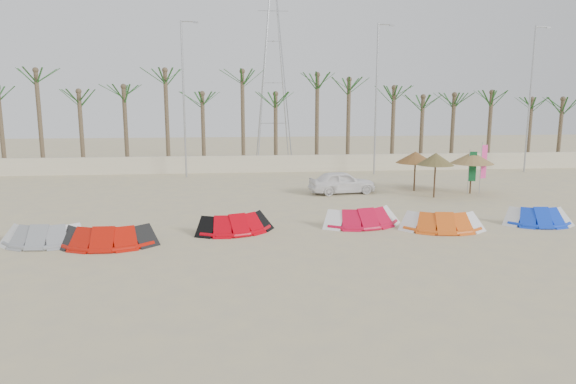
{
  "coord_description": "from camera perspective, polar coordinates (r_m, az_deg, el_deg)",
  "views": [
    {
      "loc": [
        -2.45,
        -17.57,
        5.6
      ],
      "look_at": [
        0.0,
        6.0,
        1.3
      ],
      "focal_mm": 32.0,
      "sensor_mm": 36.0,
      "label": 1
    }
  ],
  "objects": [
    {
      "name": "palm_line",
      "position": [
        41.2,
        -1.62,
        11.45
      ],
      "size": [
        52.0,
        4.0,
        7.7
      ],
      "color": "brown",
      "rests_on": "ground"
    },
    {
      "name": "parasol_right",
      "position": [
        32.47,
        19.78,
        3.6
      ],
      "size": [
        2.55,
        2.55,
        2.52
      ],
      "color": "#4C331E",
      "rests_on": "ground"
    },
    {
      "name": "flag_green",
      "position": [
        32.27,
        19.73,
        2.57
      ],
      "size": [
        0.45,
        0.1,
        2.71
      ],
      "color": "#A5A8AD",
      "rests_on": "ground"
    },
    {
      "name": "pylon",
      "position": [
        46.04,
        -1.59,
        3.29
      ],
      "size": [
        3.0,
        3.0,
        14.0
      ],
      "primitive_type": null,
      "color": "#A5A8AD",
      "rests_on": "ground"
    },
    {
      "name": "lamp_d",
      "position": [
        43.78,
        25.34,
        9.53
      ],
      "size": [
        1.25,
        0.14,
        11.0
      ],
      "color": "#A5A8AD",
      "rests_on": "ground"
    },
    {
      "name": "kite_grey",
      "position": [
        22.38,
        -25.37,
        -4.11
      ],
      "size": [
        3.27,
        1.68,
        0.9
      ],
      "color": "gray",
      "rests_on": "ground"
    },
    {
      "name": "lamp_c",
      "position": [
        39.01,
        9.82,
        10.38
      ],
      "size": [
        1.25,
        0.14,
        11.0
      ],
      "color": "#A5A8AD",
      "rests_on": "ground"
    },
    {
      "name": "boundary_wall",
      "position": [
        39.95,
        -2.37,
        3.16
      ],
      "size": [
        60.0,
        0.3,
        1.3
      ],
      "primitive_type": "cube",
      "color": "beige",
      "rests_on": "ground"
    },
    {
      "name": "lamp_b",
      "position": [
        37.73,
        -11.46,
        10.34
      ],
      "size": [
        1.25,
        0.14,
        11.0
      ],
      "color": "#A5A8AD",
      "rests_on": "ground"
    },
    {
      "name": "parasol_left",
      "position": [
        32.47,
        13.98,
        3.77
      ],
      "size": [
        2.39,
        2.39,
        2.44
      ],
      "color": "#4C331E",
      "rests_on": "ground"
    },
    {
      "name": "kite_blue",
      "position": [
        25.89,
        25.77,
        -2.3
      ],
      "size": [
        3.13,
        1.85,
        0.9
      ],
      "color": "#0F37D3",
      "rests_on": "ground"
    },
    {
      "name": "car",
      "position": [
        31.0,
        6.03,
        1.09
      ],
      "size": [
        4.17,
        2.16,
        1.36
      ],
      "primitive_type": "imported",
      "rotation": [
        0.0,
        0.0,
        1.71
      ],
      "color": "white",
      "rests_on": "ground"
    },
    {
      "name": "kite_red_right",
      "position": [
        23.47,
        8.11,
        -2.57
      ],
      "size": [
        3.78,
        2.2,
        0.9
      ],
      "color": "red",
      "rests_on": "ground"
    },
    {
      "name": "parasol_mid",
      "position": [
        30.51,
        16.09,
        3.54
      ],
      "size": [
        2.1,
        2.1,
        2.59
      ],
      "color": "#4C331E",
      "rests_on": "ground"
    },
    {
      "name": "ground",
      "position": [
        18.6,
        1.92,
        -7.24
      ],
      "size": [
        120.0,
        120.0,
        0.0
      ],
      "primitive_type": "plane",
      "color": "#C9B782",
      "rests_on": "ground"
    },
    {
      "name": "kite_orange",
      "position": [
        23.39,
        16.49,
        -2.94
      ],
      "size": [
        3.62,
        1.97,
        0.9
      ],
      "color": "#E75714",
      "rests_on": "ground"
    },
    {
      "name": "kite_red_mid",
      "position": [
        22.19,
        -5.86,
        -3.27
      ],
      "size": [
        3.63,
        2.42,
        0.9
      ],
      "color": "#C0000C",
      "rests_on": "ground"
    },
    {
      "name": "kite_red_left",
      "position": [
        21.26,
        -19.33,
        -4.4
      ],
      "size": [
        3.71,
        1.58,
        0.9
      ],
      "color": "#B91105",
      "rests_on": "ground"
    },
    {
      "name": "flag_pink",
      "position": [
        32.78,
        20.93,
        3.0
      ],
      "size": [
        0.44,
        0.14,
        3.09
      ],
      "color": "#A5A8AD",
      "rests_on": "ground"
    }
  ]
}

